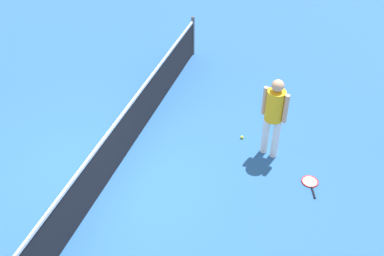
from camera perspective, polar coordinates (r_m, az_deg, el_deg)
name	(u,v)px	position (r m, az deg, el deg)	size (l,w,h in m)	color
ground_plane	(111,177)	(8.35, -10.51, -6.28)	(40.00, 40.00, 0.00)	#265693
court_net	(108,157)	(8.02, -10.92, -3.71)	(10.09, 0.09, 1.07)	#4C4C51
player_near_side	(274,112)	(8.21, 10.64, 2.03)	(0.43, 0.52, 1.70)	white
tennis_racket_near_player	(310,182)	(8.38, 15.14, -6.86)	(0.61, 0.40, 0.03)	red
tennis_ball_near_player	(275,101)	(10.26, 10.78, 3.43)	(0.07, 0.07, 0.07)	#C6E033
tennis_ball_by_net	(242,137)	(9.09, 6.53, -1.20)	(0.07, 0.07, 0.07)	#C6E033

